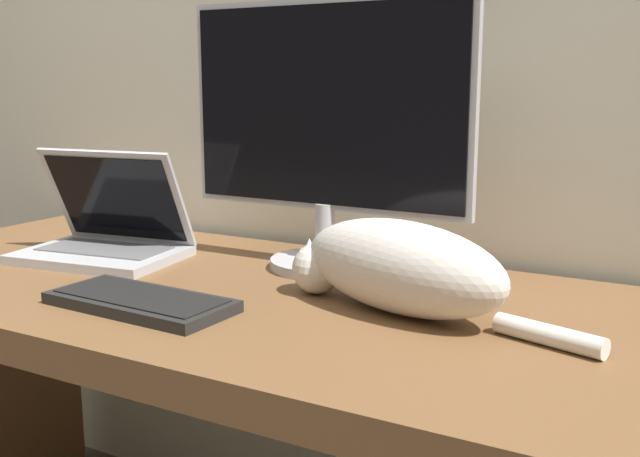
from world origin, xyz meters
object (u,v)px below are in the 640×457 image
object	(u,v)px
laptop	(106,236)
cat	(397,265)
external_keyboard	(141,302)
monitor	(325,128)

from	to	relation	value
laptop	cat	distance (m)	0.71
laptop	external_keyboard	size ratio (longest dim) A/B	1.09
monitor	cat	size ratio (longest dim) A/B	1.10
monitor	cat	distance (m)	0.38
laptop	external_keyboard	xyz separation A→B (m)	(0.32, -0.24, -0.04)
monitor	cat	xyz separation A→B (m)	(0.25, -0.20, -0.21)
laptop	external_keyboard	distance (m)	0.40
cat	external_keyboard	bearing A→B (deg)	-137.46
external_keyboard	laptop	bearing A→B (deg)	145.12
monitor	laptop	distance (m)	0.54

